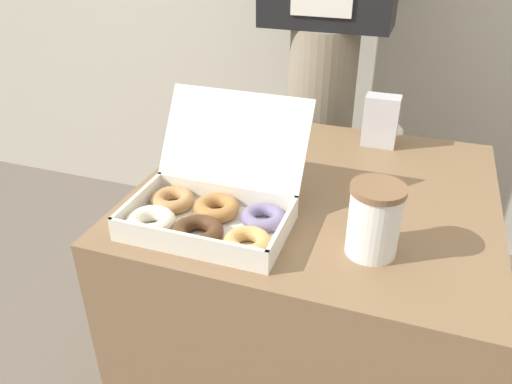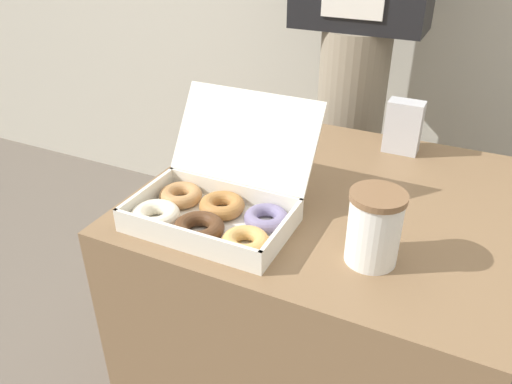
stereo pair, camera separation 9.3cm
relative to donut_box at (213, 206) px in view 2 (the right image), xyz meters
name	(u,v)px [view 2 (the right image)]	position (x,y,z in m)	size (l,w,h in m)	color
table	(319,306)	(0.18, 0.22, -0.40)	(0.81, 0.77, 0.72)	brown
donut_box	(213,206)	(0.00, 0.00, 0.00)	(0.34, 0.34, 0.23)	white
coffee_cup	(374,227)	(0.33, 0.01, 0.04)	(0.10, 0.10, 0.14)	white
napkin_holder	(403,127)	(0.28, 0.52, 0.03)	(0.09, 0.05, 0.14)	silver
person_customer	(359,24)	(0.04, 0.87, 0.21)	(0.42, 0.23, 1.78)	gray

